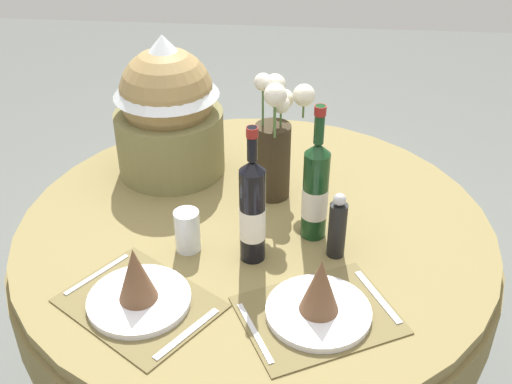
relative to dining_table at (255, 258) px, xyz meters
name	(u,v)px	position (x,y,z in m)	size (l,w,h in m)	color
dining_table	(255,258)	(0.00, 0.00, 0.00)	(1.33, 1.33, 0.75)	olive
place_setting_left	(138,289)	(-0.24, -0.35, 0.17)	(0.43, 0.41, 0.16)	brown
place_setting_right	(319,300)	(0.18, -0.35, 0.17)	(0.42, 0.39, 0.16)	brown
flower_vase	(276,141)	(0.04, 0.15, 0.30)	(0.16, 0.22, 0.39)	#332819
wine_bottle_left	(315,190)	(0.16, -0.04, 0.27)	(0.07, 0.07, 0.38)	#143819
wine_bottle_centre	(252,211)	(0.01, -0.15, 0.27)	(0.07, 0.07, 0.37)	black
tumbler_near_left	(187,231)	(-0.16, -0.13, 0.18)	(0.07, 0.07, 0.11)	silver
pepper_mill	(337,227)	(0.22, -0.12, 0.21)	(0.05, 0.05, 0.18)	black
gift_tub_back_left	(167,103)	(-0.28, 0.27, 0.35)	(0.33, 0.33, 0.43)	olive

